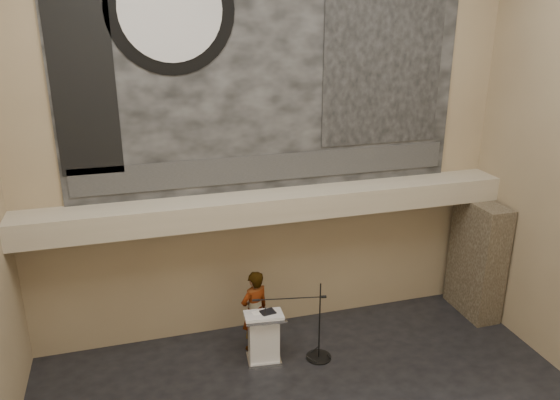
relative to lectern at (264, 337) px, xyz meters
name	(u,v)px	position (x,y,z in m)	size (l,w,h in m)	color
wall_back	(269,138)	(0.51, 1.38, 3.70)	(10.00, 0.02, 8.50)	#8B7758
soffit	(275,205)	(0.51, 0.98, 2.40)	(10.00, 0.80, 0.50)	tan
sprinkler_left	(197,227)	(-1.09, 0.93, 2.12)	(0.04, 0.04, 0.06)	#B2893D
sprinkler_right	(361,210)	(2.41, 0.93, 2.12)	(0.04, 0.04, 0.06)	#B2893D
banner	(269,64)	(0.51, 1.35, 5.15)	(8.00, 0.05, 5.00)	black
banner_text_strip	(270,168)	(0.51, 1.31, 3.10)	(7.76, 0.02, 0.55)	#2B2B2B
banner_clock_rim	(170,9)	(-1.29, 1.31, 6.15)	(2.30, 2.30, 0.02)	black
banner_clock_face	(171,9)	(-1.29, 1.29, 6.15)	(1.84, 1.84, 0.02)	silver
banner_building_print	(384,56)	(2.91, 1.31, 5.25)	(2.60, 0.02, 3.60)	black
banner_brick_print	(84,87)	(-2.89, 1.31, 4.85)	(1.10, 0.02, 3.20)	black
stone_pier	(477,258)	(5.16, 0.53, 0.80)	(0.60, 1.40, 2.70)	#3D3325
lectern	(264,337)	(0.00, 0.00, 0.00)	(0.80, 0.61, 1.14)	silver
binder	(268,312)	(0.09, -0.01, 0.56)	(0.27, 0.22, 0.04)	black
papers	(260,314)	(-0.08, -0.02, 0.55)	(0.23, 0.32, 0.01)	white
speaker_person	(255,311)	(-0.06, 0.48, 0.33)	(0.65, 0.42, 1.77)	white
mic_stand	(316,347)	(1.05, -0.19, -0.30)	(1.57, 0.52, 1.69)	black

